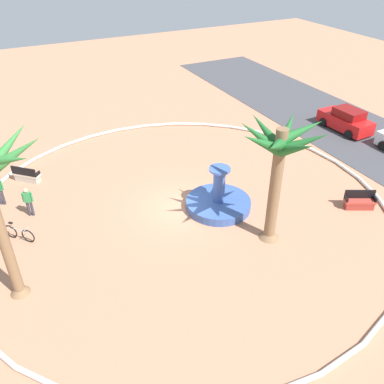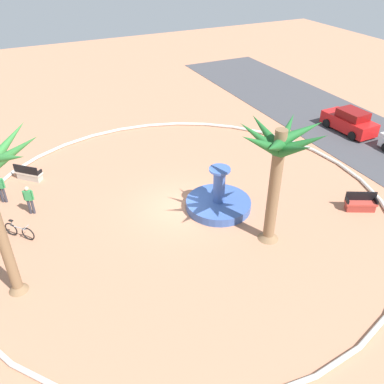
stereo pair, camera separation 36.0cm
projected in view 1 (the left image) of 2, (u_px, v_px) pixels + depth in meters
ground_plane at (181, 208)px, 21.69m from camera, size 80.00×80.00×0.00m
plaza_curb at (181, 206)px, 21.63m from camera, size 21.86×21.86×0.20m
fountain at (218, 202)px, 21.54m from camera, size 3.42×3.42×2.40m
palm_tree_by_curb at (279, 157)px, 17.28m from camera, size 3.90×4.01×5.92m
bench_east at (27, 176)px, 23.78m from camera, size 1.47×1.50×1.00m
bench_west at (359, 202)px, 21.51m from camera, size 1.17×1.65×1.00m
bicycle_red_frame at (19, 233)px, 19.28m from camera, size 1.28×1.23×0.94m
person_cyclist_photo at (28, 201)px, 20.65m from camera, size 0.32×0.50×1.63m
parked_car_leftmost at (346, 120)px, 29.56m from camera, size 4.07×2.06×1.67m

